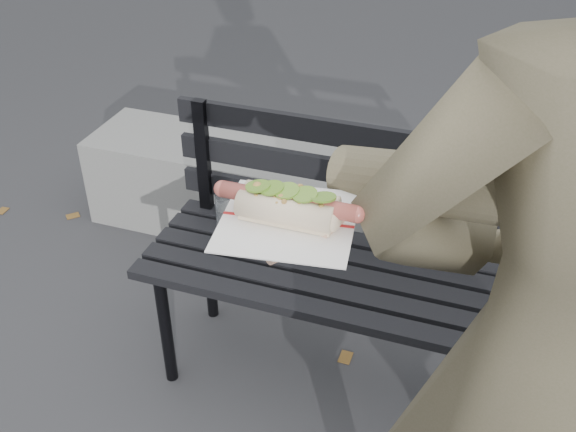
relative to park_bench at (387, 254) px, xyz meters
The scene contains 4 objects.
park_bench is the anchor object (origin of this frame).
concrete_block 1.13m from the park_bench, 141.02° to the left, with size 1.20×0.40×0.40m, color slate.
person 0.99m from the park_bench, 62.37° to the right, with size 0.69×0.46×1.90m, color brown.
held_hotdog 1.12m from the park_bench, 76.71° to the right, with size 0.64×0.31×0.20m.
Camera 1 is at (0.22, -0.76, 1.76)m, focal length 42.00 mm.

